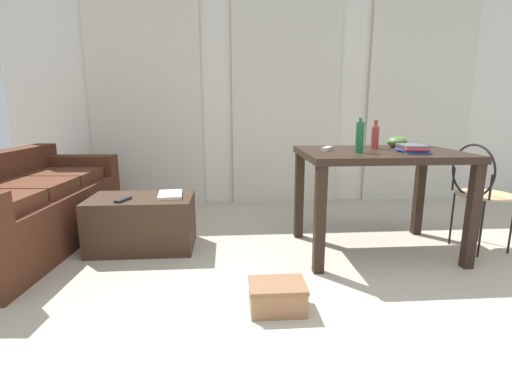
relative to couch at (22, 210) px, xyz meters
The scene contains 16 objects.
ground_plane 2.40m from the couch, 12.82° to the right, with size 7.55×7.55×0.00m, color #B2A893.
wall_back 2.90m from the couch, 31.86° to the left, with size 6.19×0.10×2.56m, color silver.
curtains 2.82m from the couch, 30.32° to the left, with size 4.40×0.03×2.31m.
couch is the anchor object (origin of this frame).
coffee_table 0.96m from the couch, ahead, with size 0.80×0.50×0.42m.
craft_table 2.82m from the couch, ahead, with size 1.17×0.84×0.79m.
wire_chair 3.59m from the couch, ahead, with size 0.41×0.44×0.84m.
bottle_near 2.85m from the couch, ahead, with size 0.06×0.06×0.22m.
bottle_far 2.68m from the couch, ahead, with size 0.06×0.06×0.25m.
bowl 3.05m from the couch, ahead, with size 0.16×0.16×0.09m, color #477033.
book_stack 3.04m from the couch, ahead, with size 0.20×0.31×0.06m.
tv_remote_on_table 2.46m from the couch, ahead, with size 0.05×0.18×0.03m, color #B7B7B2.
scissors 2.76m from the couch, ahead, with size 0.05×0.10×0.00m.
tv_remote_primary 0.88m from the couch, 13.39° to the right, with size 0.05×0.16×0.02m, color #232326.
magazine 1.19m from the couch, ahead, with size 0.18×0.28×0.02m, color silver.
shoebox 2.22m from the couch, 30.44° to the right, with size 0.31×0.23×0.16m.
Camera 1 is at (-0.68, -1.32, 1.11)m, focal length 26.40 mm.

